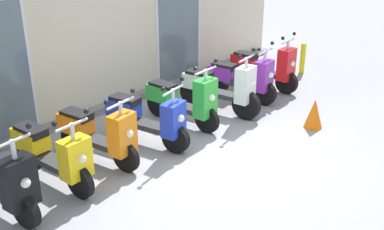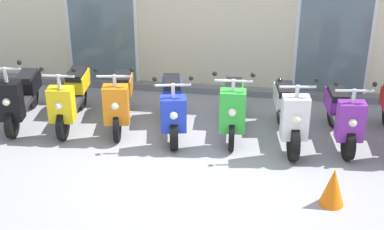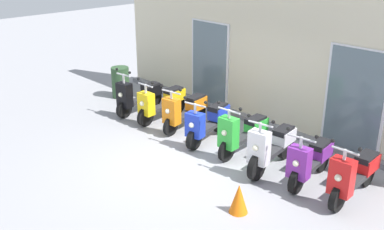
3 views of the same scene
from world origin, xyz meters
The scene contains 11 objects.
ground_plane centered at (0.00, 0.00, 0.00)m, with size 40.00×40.00×0.00m, color #939399.
storefront_facade centered at (0.00, 2.88, 1.71)m, with size 10.53×0.50×3.54m.
scooter_yellow centered at (-2.15, 1.12, 0.47)m, with size 0.56×1.59×1.17m.
scooter_orange centered at (-1.34, 1.15, 0.49)m, with size 0.62×1.53×1.19m.
scooter_blue centered at (-0.47, 1.05, 0.46)m, with size 0.68×1.55×1.16m.
scooter_green centered at (0.46, 1.13, 0.48)m, with size 0.62×1.59×1.23m.
scooter_white centered at (1.32, 0.99, 0.48)m, with size 0.61×1.68×1.26m.
scooter_purple centered at (2.13, 1.10, 0.45)m, with size 0.60×1.53×1.20m.
scooter_red centered at (2.97, 1.14, 0.47)m, with size 0.53×1.63×1.24m.
curb_bollard centered at (4.40, 1.04, 0.35)m, with size 0.12×0.12×0.70m, color yellow.
traffic_cone centered at (1.88, -0.63, 0.26)m, with size 0.32×0.32×0.52m, color orange.
Camera 1 is at (-5.05, -4.02, 3.47)m, focal length 44.03 mm.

